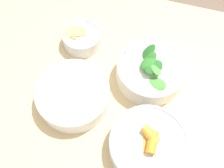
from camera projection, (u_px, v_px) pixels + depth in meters
ground_plane at (109, 156)px, 1.33m from camera, size 10.00×10.00×0.00m
dining_table at (107, 117)px, 0.79m from camera, size 1.08×0.87×0.72m
bowl_carrots at (148, 145)px, 0.61m from camera, size 0.19×0.19×0.07m
bowl_greens at (150, 71)px, 0.70m from camera, size 0.19×0.19×0.09m
bowl_beans_hotdog at (74, 95)px, 0.67m from camera, size 0.20×0.20×0.06m
bowl_cookies at (81, 37)px, 0.76m from camera, size 0.12×0.12×0.06m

